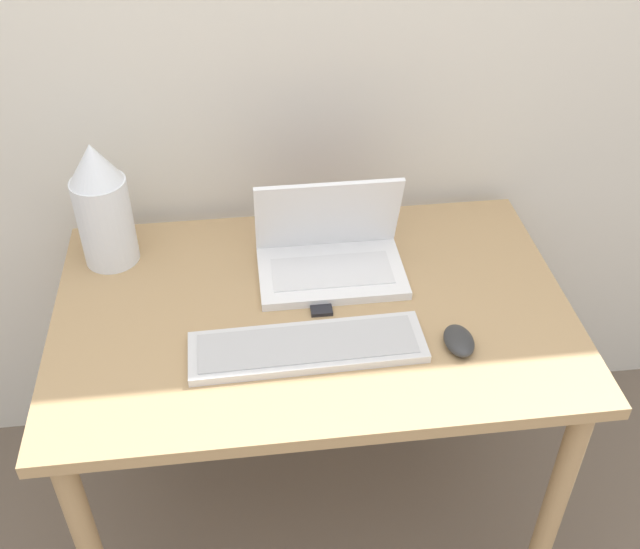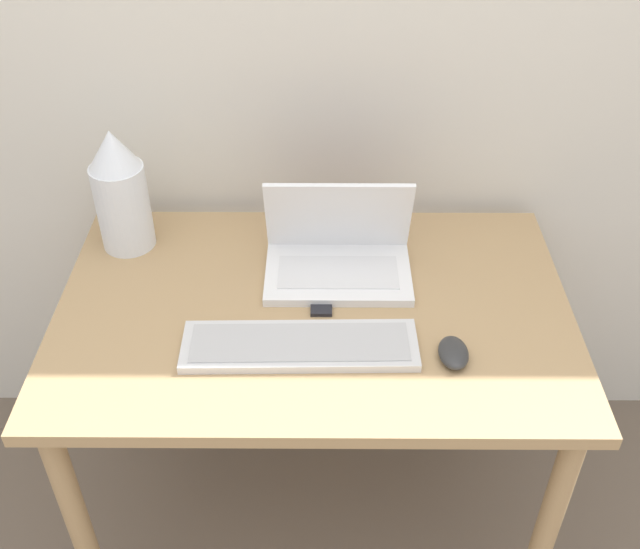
# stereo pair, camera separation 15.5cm
# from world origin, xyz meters

# --- Properties ---
(wall_back) EXTENTS (6.00, 0.05, 2.50)m
(wall_back) POSITION_xyz_m (0.00, 0.79, 1.25)
(wall_back) COLOR silver
(wall_back) RESTS_ON ground_plane
(desk) EXTENTS (1.12, 0.73, 0.75)m
(desk) POSITION_xyz_m (0.00, 0.36, 0.65)
(desk) COLOR tan
(desk) RESTS_ON ground_plane
(laptop) EXTENTS (0.33, 0.22, 0.22)m
(laptop) POSITION_xyz_m (0.05, 0.49, 0.80)
(laptop) COLOR white
(laptop) RESTS_ON desk
(keyboard) EXTENTS (0.48, 0.15, 0.02)m
(keyboard) POSITION_xyz_m (-0.03, 0.23, 0.76)
(keyboard) COLOR silver
(keyboard) RESTS_ON desk
(mouse) EXTENTS (0.06, 0.09, 0.03)m
(mouse) POSITION_xyz_m (0.28, 0.20, 0.76)
(mouse) COLOR #2D2D2D
(mouse) RESTS_ON desk
(vase) EXTENTS (0.12, 0.12, 0.30)m
(vase) POSITION_xyz_m (-0.45, 0.59, 0.89)
(vase) COLOR white
(vase) RESTS_ON desk
(mp3_player) EXTENTS (0.05, 0.05, 0.01)m
(mp3_player) POSITION_xyz_m (0.02, 0.35, 0.75)
(mp3_player) COLOR black
(mp3_player) RESTS_ON desk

